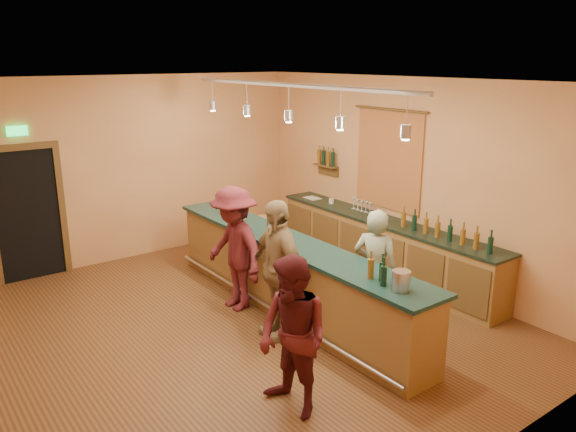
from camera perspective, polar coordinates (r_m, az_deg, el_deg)
floor at (r=7.68m, az=-5.39°, el=-11.18°), size 7.00×7.00×0.00m
ceiling at (r=6.85m, az=-6.09°, el=13.40°), size 6.50×7.00×0.02m
wall_back at (r=10.19m, az=-15.97°, el=4.59°), size 6.50×0.02×3.20m
wall_front at (r=4.63m, az=17.56°, el=-8.91°), size 6.50×0.02×3.20m
wall_right at (r=9.15m, az=12.02°, el=3.63°), size 0.02×7.00×3.20m
doorway at (r=9.82m, az=-24.96°, el=0.46°), size 1.15×0.09×2.48m
tapestry at (r=9.35m, az=10.19°, el=5.54°), size 0.03×1.40×1.60m
bottle_shelf at (r=10.41m, az=3.90°, el=5.76°), size 0.17×0.55×0.54m
back_counter at (r=9.36m, az=9.67°, el=-3.06°), size 0.60×4.55×1.27m
tasting_bar at (r=7.88m, az=0.07°, el=-5.54°), size 0.73×5.10×1.38m
pendant_track at (r=7.36m, az=0.08°, el=11.95°), size 0.11×4.60×0.50m
bartender at (r=7.35m, az=8.87°, el=-5.54°), size 0.61×0.71×1.65m
customer_a at (r=5.65m, az=0.52°, el=-12.21°), size 0.69×0.85×1.65m
customer_b at (r=7.10m, az=-1.10°, el=-5.42°), size 0.52×1.09×1.81m
customer_c at (r=7.92m, az=-5.46°, el=-3.32°), size 0.70×1.17×1.78m
bar_stool at (r=10.22m, az=-2.27°, el=-0.86°), size 0.34×0.34×0.69m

